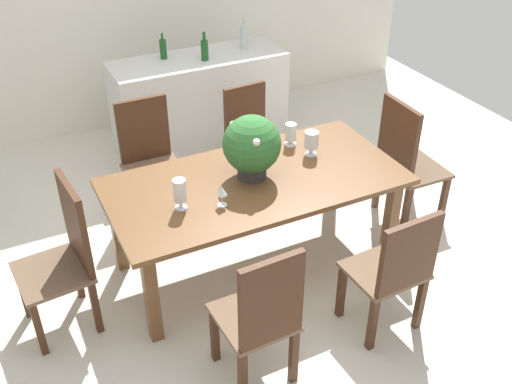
{
  "coord_description": "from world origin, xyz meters",
  "views": [
    {
      "loc": [
        -1.54,
        -3.26,
        2.91
      ],
      "look_at": [
        -0.0,
        -0.15,
        0.64
      ],
      "focal_mm": 41.91,
      "sensor_mm": 36.0,
      "label": 1
    }
  ],
  "objects_px": {
    "chair_far_right": "(251,134)",
    "crystal_vase_left": "(180,192)",
    "dining_table": "(255,190)",
    "crystal_vase_right": "(291,133)",
    "chair_near_left": "(262,316)",
    "chair_head_end": "(66,252)",
    "crystal_vase_center_near": "(311,141)",
    "flower_centerpiece": "(252,146)",
    "kitchen_counter": "(200,104)",
    "wine_bottle_green": "(244,36)",
    "wine_glass": "(222,192)",
    "wine_bottle_amber": "(163,49)",
    "wine_bottle_dark": "(205,49)",
    "chair_far_left": "(149,154)",
    "chair_near_right": "(396,269)",
    "chair_foot_end": "(405,158)"
  },
  "relations": [
    {
      "from": "chair_head_end",
      "to": "wine_bottle_amber",
      "type": "bearing_deg",
      "value": 140.0
    },
    {
      "from": "chair_far_right",
      "to": "wine_glass",
      "type": "distance_m",
      "value": 1.46
    },
    {
      "from": "chair_near_right",
      "to": "crystal_vase_center_near",
      "type": "relative_size",
      "value": 4.96
    },
    {
      "from": "chair_far_right",
      "to": "wine_bottle_amber",
      "type": "relative_size",
      "value": 3.84
    },
    {
      "from": "kitchen_counter",
      "to": "wine_bottle_amber",
      "type": "bearing_deg",
      "value": 158.29
    },
    {
      "from": "chair_head_end",
      "to": "crystal_vase_right",
      "type": "distance_m",
      "value": 1.81
    },
    {
      "from": "chair_foot_end",
      "to": "flower_centerpiece",
      "type": "relative_size",
      "value": 2.31
    },
    {
      "from": "wine_bottle_amber",
      "to": "chair_far_left",
      "type": "bearing_deg",
      "value": -117.25
    },
    {
      "from": "chair_near_right",
      "to": "crystal_vase_right",
      "type": "height_order",
      "value": "chair_near_right"
    },
    {
      "from": "flower_centerpiece",
      "to": "wine_glass",
      "type": "height_order",
      "value": "flower_centerpiece"
    },
    {
      "from": "crystal_vase_center_near",
      "to": "wine_bottle_dark",
      "type": "distance_m",
      "value": 1.65
    },
    {
      "from": "wine_glass",
      "to": "wine_bottle_green",
      "type": "height_order",
      "value": "wine_bottle_green"
    },
    {
      "from": "wine_bottle_dark",
      "to": "kitchen_counter",
      "type": "bearing_deg",
      "value": 116.33
    },
    {
      "from": "chair_near_right",
      "to": "flower_centerpiece",
      "type": "bearing_deg",
      "value": -68.03
    },
    {
      "from": "chair_near_left",
      "to": "kitchen_counter",
      "type": "height_order",
      "value": "chair_near_left"
    },
    {
      "from": "crystal_vase_center_near",
      "to": "wine_bottle_green",
      "type": "height_order",
      "value": "wine_bottle_green"
    },
    {
      "from": "crystal_vase_right",
      "to": "chair_far_left",
      "type": "bearing_deg",
      "value": 143.27
    },
    {
      "from": "chair_far_right",
      "to": "crystal_vase_center_near",
      "type": "relative_size",
      "value": 4.85
    },
    {
      "from": "kitchen_counter",
      "to": "crystal_vase_right",
      "type": "bearing_deg",
      "value": -84.71
    },
    {
      "from": "wine_bottle_dark",
      "to": "crystal_vase_right",
      "type": "bearing_deg",
      "value": -86.08
    },
    {
      "from": "dining_table",
      "to": "chair_head_end",
      "type": "height_order",
      "value": "chair_head_end"
    },
    {
      "from": "chair_near_left",
      "to": "crystal_vase_right",
      "type": "xyz_separation_m",
      "value": [
        0.91,
        1.33,
        0.29
      ]
    },
    {
      "from": "chair_near_right",
      "to": "wine_bottle_green",
      "type": "bearing_deg",
      "value": -98.99
    },
    {
      "from": "flower_centerpiece",
      "to": "kitchen_counter",
      "type": "relative_size",
      "value": 0.28
    },
    {
      "from": "flower_centerpiece",
      "to": "crystal_vase_left",
      "type": "distance_m",
      "value": 0.6
    },
    {
      "from": "dining_table",
      "to": "chair_far_left",
      "type": "relative_size",
      "value": 2.07
    },
    {
      "from": "flower_centerpiece",
      "to": "wine_glass",
      "type": "xyz_separation_m",
      "value": [
        -0.32,
        -0.23,
        -0.14
      ]
    },
    {
      "from": "chair_head_end",
      "to": "dining_table",
      "type": "bearing_deg",
      "value": 84.22
    },
    {
      "from": "chair_head_end",
      "to": "crystal_vase_left",
      "type": "xyz_separation_m",
      "value": [
        0.73,
        -0.12,
        0.3
      ]
    },
    {
      "from": "chair_near_left",
      "to": "wine_bottle_green",
      "type": "height_order",
      "value": "wine_bottle_green"
    },
    {
      "from": "chair_head_end",
      "to": "wine_glass",
      "type": "distance_m",
      "value": 1.04
    },
    {
      "from": "wine_glass",
      "to": "wine_bottle_dark",
      "type": "height_order",
      "value": "wine_bottle_dark"
    },
    {
      "from": "chair_near_left",
      "to": "wine_bottle_green",
      "type": "xyz_separation_m",
      "value": [
        1.25,
        2.86,
        0.51
      ]
    },
    {
      "from": "chair_near_left",
      "to": "crystal_vase_left",
      "type": "relative_size",
      "value": 4.7
    },
    {
      "from": "chair_foot_end",
      "to": "crystal_vase_center_near",
      "type": "relative_size",
      "value": 5.55
    },
    {
      "from": "chair_foot_end",
      "to": "wine_bottle_amber",
      "type": "height_order",
      "value": "wine_bottle_amber"
    },
    {
      "from": "dining_table",
      "to": "chair_near_left",
      "type": "xyz_separation_m",
      "value": [
        -0.46,
        -1.01,
        -0.1
      ]
    },
    {
      "from": "chair_near_left",
      "to": "wine_glass",
      "type": "distance_m",
      "value": 0.88
    },
    {
      "from": "chair_far_right",
      "to": "crystal_vase_right",
      "type": "bearing_deg",
      "value": -93.43
    },
    {
      "from": "chair_near_right",
      "to": "wine_bottle_dark",
      "type": "distance_m",
      "value": 2.8
    },
    {
      "from": "crystal_vase_center_near",
      "to": "crystal_vase_right",
      "type": "height_order",
      "value": "crystal_vase_center_near"
    },
    {
      "from": "chair_far_right",
      "to": "crystal_vase_left",
      "type": "relative_size",
      "value": 4.27
    },
    {
      "from": "chair_near_left",
      "to": "flower_centerpiece",
      "type": "relative_size",
      "value": 2.22
    },
    {
      "from": "chair_far_left",
      "to": "chair_far_right",
      "type": "xyz_separation_m",
      "value": [
        0.91,
        0.0,
        -0.04
      ]
    },
    {
      "from": "chair_far_left",
      "to": "chair_head_end",
      "type": "height_order",
      "value": "chair_head_end"
    },
    {
      "from": "dining_table",
      "to": "crystal_vase_right",
      "type": "bearing_deg",
      "value": 35.38
    },
    {
      "from": "chair_near_right",
      "to": "wine_bottle_green",
      "type": "relative_size",
      "value": 3.09
    },
    {
      "from": "chair_far_right",
      "to": "wine_bottle_amber",
      "type": "distance_m",
      "value": 1.16
    },
    {
      "from": "chair_far_right",
      "to": "wine_bottle_dark",
      "type": "distance_m",
      "value": 0.92
    },
    {
      "from": "crystal_vase_left",
      "to": "chair_far_left",
      "type": "bearing_deg",
      "value": 83.82
    }
  ]
}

